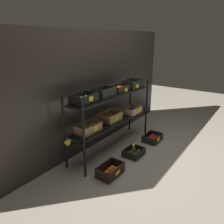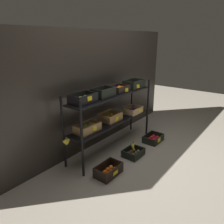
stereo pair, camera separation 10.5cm
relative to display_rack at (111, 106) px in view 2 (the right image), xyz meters
The scene contains 7 objects.
ground_plane 0.71m from the display_rack, 21.40° to the right, with size 10.00×10.00×0.00m, color gray.
storefront_wall 0.42m from the display_rack, 87.60° to the left, with size 4.05×0.12×1.82m, color #2D2823.
display_rack is the anchor object (origin of this frame).
crate_ground_tangerine 0.98m from the display_rack, 145.01° to the right, with size 0.36×0.23×0.14m.
crate_ground_kiwi 0.78m from the display_rack, 87.23° to the right, with size 0.30×0.25×0.10m.
crate_ground_apple_red 1.01m from the display_rack, 33.79° to the right, with size 0.35×0.25×0.12m.
banana_bunch_loose 0.68m from the display_rack, 89.12° to the right, with size 0.11×0.04×0.14m.
Camera 2 is at (-2.50, -1.93, 1.68)m, focal length 34.90 mm.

